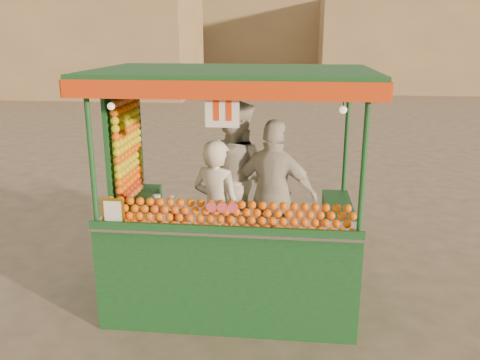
# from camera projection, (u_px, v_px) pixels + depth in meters

# --- Properties ---
(ground) EXTENTS (90.00, 90.00, 0.00)m
(ground) POSITION_uv_depth(u_px,v_px,m) (198.00, 294.00, 5.99)
(ground) COLOR brown
(ground) RESTS_ON ground
(building_left) EXTENTS (10.00, 6.00, 6.00)m
(building_left) POSITION_uv_depth(u_px,v_px,m) (95.00, 34.00, 25.13)
(building_left) COLOR #998257
(building_left) RESTS_ON ground
(building_right) EXTENTS (9.00, 6.00, 5.00)m
(building_right) POSITION_uv_depth(u_px,v_px,m) (402.00, 44.00, 27.47)
(building_right) COLOR #998257
(building_right) RESTS_ON ground
(building_center) EXTENTS (14.00, 7.00, 7.00)m
(building_center) POSITION_uv_depth(u_px,v_px,m) (250.00, 27.00, 33.82)
(building_center) COLOR #998257
(building_center) RESTS_ON ground
(juice_cart) EXTENTS (2.94, 1.90, 2.67)m
(juice_cart) POSITION_uv_depth(u_px,v_px,m) (226.00, 233.00, 5.56)
(juice_cart) COLOR #103E1B
(juice_cart) RESTS_ON ground
(vendor_left) EXTENTS (0.69, 0.58, 1.62)m
(vendor_left) POSITION_uv_depth(u_px,v_px,m) (217.00, 210.00, 5.59)
(vendor_left) COLOR silver
(vendor_left) RESTS_ON ground
(vendor_middle) EXTENTS (1.20, 1.14, 1.96)m
(vendor_middle) POSITION_uv_depth(u_px,v_px,m) (235.00, 178.00, 6.17)
(vendor_middle) COLOR beige
(vendor_middle) RESTS_ON ground
(vendor_right) EXTENTS (1.13, 0.72, 1.78)m
(vendor_right) POSITION_uv_depth(u_px,v_px,m) (274.00, 195.00, 5.82)
(vendor_right) COLOR silver
(vendor_right) RESTS_ON ground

